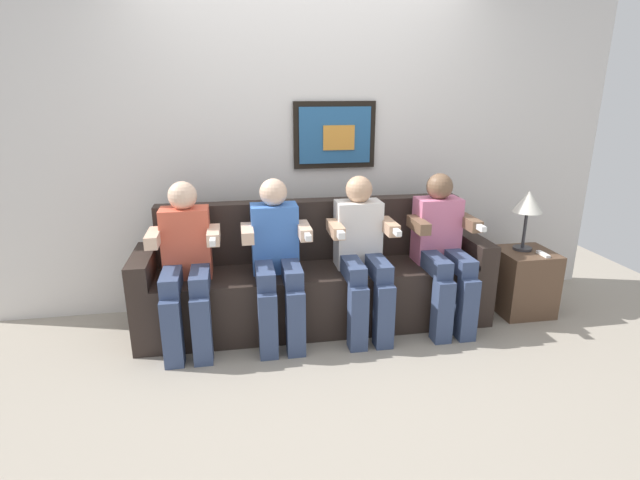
# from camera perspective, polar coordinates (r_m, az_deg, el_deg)

# --- Properties ---
(ground_plane) EXTENTS (6.43, 6.43, 0.00)m
(ground_plane) POSITION_cam_1_polar(r_m,az_deg,el_deg) (3.47, 0.44, -11.85)
(ground_plane) COLOR #9E9384
(back_wall_assembly) EXTENTS (4.94, 0.10, 2.60)m
(back_wall_assembly) POSITION_cam_1_polar(r_m,az_deg,el_deg) (3.80, -1.56, 11.46)
(back_wall_assembly) COLOR silver
(back_wall_assembly) RESTS_ON ground_plane
(couch) EXTENTS (2.54, 0.58, 0.90)m
(couch) POSITION_cam_1_polar(r_m,az_deg,el_deg) (3.62, -0.49, -5.03)
(couch) COLOR #2D231E
(couch) RESTS_ON ground_plane
(person_leftmost) EXTENTS (0.46, 0.56, 1.11)m
(person_leftmost) POSITION_cam_1_polar(r_m,az_deg,el_deg) (3.34, -15.42, -2.31)
(person_leftmost) COLOR #D8593F
(person_leftmost) RESTS_ON ground_plane
(person_left_center) EXTENTS (0.46, 0.56, 1.11)m
(person_left_center) POSITION_cam_1_polar(r_m,az_deg,el_deg) (3.33, -5.11, -1.78)
(person_left_center) COLOR #3F72CC
(person_left_center) RESTS_ON ground_plane
(person_right_center) EXTENTS (0.46, 0.56, 1.11)m
(person_right_center) POSITION_cam_1_polar(r_m,az_deg,el_deg) (3.42, 4.92, -1.20)
(person_right_center) COLOR white
(person_right_center) RESTS_ON ground_plane
(person_rightmost) EXTENTS (0.46, 0.56, 1.11)m
(person_rightmost) POSITION_cam_1_polar(r_m,az_deg,el_deg) (3.62, 14.14, -0.65)
(person_rightmost) COLOR pink
(person_rightmost) RESTS_ON ground_plane
(side_table_right) EXTENTS (0.40, 0.40, 0.50)m
(side_table_right) POSITION_cam_1_polar(r_m,az_deg,el_deg) (4.12, 22.68, -4.51)
(side_table_right) COLOR brown
(side_table_right) RESTS_ON ground_plane
(table_lamp) EXTENTS (0.22, 0.22, 0.46)m
(table_lamp) POSITION_cam_1_polar(r_m,az_deg,el_deg) (3.98, 23.19, 3.86)
(table_lamp) COLOR #333338
(table_lamp) RESTS_ON side_table_right
(spare_remote_on_table) EXTENTS (0.04, 0.13, 0.02)m
(spare_remote_on_table) POSITION_cam_1_polar(r_m,az_deg,el_deg) (3.99, 24.68, -1.51)
(spare_remote_on_table) COLOR white
(spare_remote_on_table) RESTS_ON side_table_right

